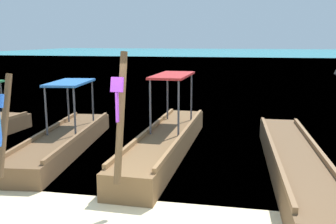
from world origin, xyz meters
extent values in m
plane|color=teal|center=(0.00, 61.22, 0.00)|extent=(120.00, 120.00, 0.00)
cylinder|color=#4C4C51|center=(-5.55, 5.11, 1.04)|extent=(0.05, 0.05, 1.17)
cube|color=brown|center=(-2.91, 3.82, 0.23)|extent=(1.65, 5.49, 0.46)
cube|color=brown|center=(-3.41, 3.77, 0.51)|extent=(0.61, 4.96, 0.10)
cube|color=brown|center=(-2.42, 3.88, 0.51)|extent=(0.61, 4.96, 0.10)
cylinder|color=brown|center=(-2.61, 0.97, 1.36)|extent=(0.20, 0.75, 1.84)
cylinder|color=#4C4C51|center=(-3.27, 3.65, 1.08)|extent=(0.06, 0.06, 1.25)
cylinder|color=#4C4C51|center=(-2.53, 3.73, 1.08)|extent=(0.06, 0.06, 1.25)
cylinder|color=#4C4C51|center=(-3.45, 5.26, 1.08)|extent=(0.06, 0.06, 1.25)
cylinder|color=#4C4C51|center=(-2.70, 5.34, 1.08)|extent=(0.06, 0.06, 1.25)
cube|color=#235BA3|center=(-2.99, 4.50, 1.73)|extent=(1.10, 1.91, 0.06)
cube|color=brown|center=(-0.23, 4.10, 0.27)|extent=(1.22, 6.39, 0.54)
cube|color=brown|center=(-0.70, 4.11, 0.59)|extent=(0.26, 5.86, 0.10)
cube|color=brown|center=(0.24, 4.08, 0.59)|extent=(0.26, 5.86, 0.10)
cylinder|color=brown|center=(-0.33, 0.82, 1.61)|extent=(0.14, 0.61, 2.18)
cube|color=purple|center=(-0.33, 0.70, 2.18)|extent=(0.20, 0.12, 0.25)
cube|color=purple|center=(-0.33, 0.68, 1.81)|extent=(0.03, 0.08, 0.49)
cylinder|color=#4C4C51|center=(-0.60, 3.95, 1.23)|extent=(0.05, 0.05, 1.38)
cylinder|color=#4C4C51|center=(0.12, 3.93, 1.23)|extent=(0.05, 0.05, 1.38)
cylinder|color=#4C4C51|center=(-0.54, 5.86, 1.23)|extent=(0.05, 0.05, 1.38)
cylinder|color=#4C4C51|center=(0.18, 5.84, 1.23)|extent=(0.05, 0.05, 1.38)
cube|color=#AD2323|center=(-0.21, 4.89, 1.95)|extent=(0.94, 2.13, 0.06)
cube|color=brown|center=(2.80, 3.05, 0.27)|extent=(1.17, 6.69, 0.55)
cube|color=brown|center=(2.33, 3.03, 0.60)|extent=(0.23, 6.14, 0.10)
cube|color=brown|center=(3.26, 3.06, 0.60)|extent=(0.23, 6.14, 0.10)
camera|label=1|loc=(1.64, -5.04, 2.88)|focal=40.32mm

